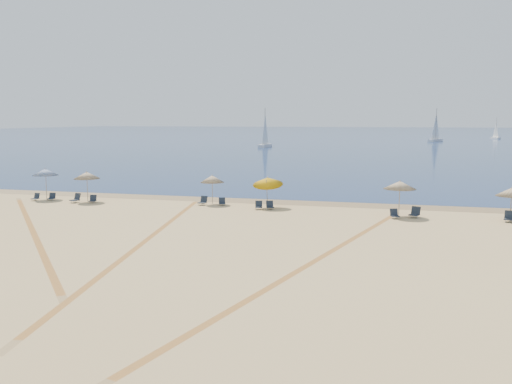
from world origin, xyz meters
TOP-DOWN VIEW (x-y plane):
  - ground at (0.00, 0.00)m, footprint 160.00×160.00m
  - ocean at (0.00, 225.00)m, footprint 500.00×500.00m
  - wet_sand at (0.00, 24.00)m, footprint 500.00×500.00m
  - umbrella_0 at (-18.22, 20.65)m, footprint 2.13×2.14m
  - umbrella_1 at (-14.11, 20.24)m, footprint 2.09×2.09m
  - umbrella_2 at (-3.94, 21.59)m, footprint 1.88×1.88m
  - umbrella_3 at (0.65, 21.05)m, footprint 2.29×2.35m
  - umbrella_4 at (10.22, 19.69)m, footprint 2.22×2.22m
  - umbrella_5 at (17.33, 19.89)m, footprint 2.00×2.00m
  - chair_0 at (-18.62, 19.79)m, footprint 0.55×0.63m
  - chair_1 at (-17.37, 20.15)m, footprint 0.61×0.69m
  - chair_2 at (-14.81, 19.64)m, footprint 0.81×0.88m
  - chair_3 at (-13.39, 19.80)m, footprint 0.68×0.74m
  - chair_4 at (-4.51, 21.01)m, footprint 0.69×0.77m
  - chair_5 at (-3.00, 21.14)m, footprint 0.67×0.72m
  - chair_6 at (0.18, 20.10)m, footprint 0.64×0.70m
  - chair_7 at (1.00, 20.27)m, footprint 0.72×0.77m
  - chair_8 at (9.93, 18.81)m, footprint 0.72×0.77m
  - chair_9 at (11.28, 19.45)m, footprint 0.85×0.90m
  - chair_10 at (17.16, 19.34)m, footprint 0.76×0.84m
  - sailboat_0 at (44.51, 176.09)m, footprint 2.55×4.93m
  - sailboat_1 at (22.89, 148.13)m, footprint 4.73×6.53m
  - sailboat_2 at (-19.11, 105.28)m, footprint 2.14×6.26m
  - tire_tracks at (-2.85, 8.50)m, footprint 55.10×40.54m

SIDE VIEW (x-z plane):
  - ground at x=0.00m, z-range 0.00..0.00m
  - tire_tracks at x=-2.85m, z-range 0.00..0.00m
  - wet_sand at x=0.00m, z-range 0.00..0.00m
  - ocean at x=0.00m, z-range 0.01..0.01m
  - chair_5 at x=-3.00m, z-range -0.04..0.56m
  - chair_0 at x=-18.62m, z-range -0.04..0.57m
  - chair_1 at x=-17.37m, z-range -0.04..0.58m
  - chair_6 at x=0.18m, z-range -0.04..0.58m
  - chair_3 at x=-13.39m, z-range -0.04..0.59m
  - chair_7 at x=1.00m, z-range -0.04..0.60m
  - chair_8 at x=9.93m, z-range -0.04..0.60m
  - chair_4 at x=-4.51m, z-range -0.04..0.64m
  - chair_10 at x=17.16m, z-range -0.04..0.68m
  - chair_2 at x=-14.81m, z-range -0.04..0.70m
  - chair_9 at x=11.28m, z-range -0.04..0.70m
  - umbrella_5 at x=17.33m, z-range 0.78..3.02m
  - umbrella_2 at x=-3.94m, z-range 0.82..3.15m
  - umbrella_3 at x=0.65m, z-range 0.73..3.29m
  - umbrella_1 at x=-14.11m, z-range 0.90..3.39m
  - sailboat_0 at x=44.51m, z-range -1.41..5.72m
  - umbrella_4 at x=10.22m, z-range 0.91..3.42m
  - umbrella_0 at x=-18.22m, z-range 0.96..3.56m
  - sailboat_2 at x=-19.11m, z-range -1.81..7.34m
  - sailboat_1 at x=22.89m, z-range -1.93..7.86m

